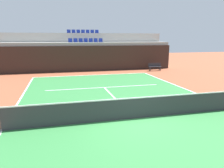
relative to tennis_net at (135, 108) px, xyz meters
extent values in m
plane|color=brown|center=(0.00, 0.00, -0.51)|extent=(80.00, 80.00, 0.00)
cube|color=#2D7238|center=(0.00, 0.00, -0.50)|extent=(11.00, 24.00, 0.01)
cube|color=white|center=(0.00, 11.95, -0.50)|extent=(11.00, 0.10, 0.00)
cube|color=white|center=(-5.45, 0.00, -0.50)|extent=(0.10, 24.00, 0.00)
cube|color=white|center=(0.00, 6.40, -0.50)|extent=(8.26, 0.10, 0.00)
cube|color=white|center=(0.00, 3.20, -0.50)|extent=(0.10, 6.40, 0.00)
cube|color=black|center=(0.00, 14.73, 0.86)|extent=(19.18, 0.30, 2.73)
cube|color=#9E9E99|center=(0.00, 16.08, 1.04)|extent=(19.18, 2.40, 3.09)
cube|color=#9E9E99|center=(0.00, 18.48, 1.55)|extent=(19.18, 2.40, 4.12)
cube|color=navy|center=(-1.72, 16.08, 2.60)|extent=(0.44, 0.44, 0.04)
cube|color=navy|center=(-1.72, 16.28, 2.82)|extent=(0.44, 0.04, 0.40)
cube|color=navy|center=(-1.15, 16.08, 2.60)|extent=(0.44, 0.44, 0.04)
cube|color=navy|center=(-1.15, 16.28, 2.82)|extent=(0.44, 0.04, 0.40)
cube|color=navy|center=(-0.57, 16.08, 2.60)|extent=(0.44, 0.44, 0.04)
cube|color=navy|center=(-0.57, 16.28, 2.82)|extent=(0.44, 0.04, 0.40)
cube|color=navy|center=(0.00, 16.08, 2.60)|extent=(0.44, 0.44, 0.04)
cube|color=navy|center=(0.00, 16.28, 2.82)|extent=(0.44, 0.04, 0.40)
cube|color=navy|center=(0.57, 16.08, 2.60)|extent=(0.44, 0.44, 0.04)
cube|color=navy|center=(0.57, 16.28, 2.82)|extent=(0.44, 0.04, 0.40)
cube|color=navy|center=(1.15, 16.08, 2.60)|extent=(0.44, 0.44, 0.04)
cube|color=navy|center=(1.15, 16.28, 2.82)|extent=(0.44, 0.04, 0.40)
cube|color=navy|center=(1.72, 16.08, 2.60)|extent=(0.44, 0.44, 0.04)
cube|color=navy|center=(1.72, 16.28, 2.82)|extent=(0.44, 0.04, 0.40)
cube|color=navy|center=(-1.72, 18.48, 3.63)|extent=(0.44, 0.44, 0.04)
cube|color=navy|center=(-1.72, 18.68, 3.85)|extent=(0.44, 0.04, 0.40)
cube|color=navy|center=(-1.15, 18.48, 3.63)|extent=(0.44, 0.44, 0.04)
cube|color=navy|center=(-1.15, 18.68, 3.85)|extent=(0.44, 0.04, 0.40)
cube|color=navy|center=(-0.57, 18.48, 3.63)|extent=(0.44, 0.44, 0.04)
cube|color=navy|center=(-0.57, 18.68, 3.85)|extent=(0.44, 0.04, 0.40)
cube|color=navy|center=(0.00, 18.48, 3.63)|extent=(0.44, 0.44, 0.04)
cube|color=navy|center=(0.00, 18.68, 3.85)|extent=(0.44, 0.04, 0.40)
cube|color=navy|center=(0.57, 18.48, 3.63)|extent=(0.44, 0.44, 0.04)
cube|color=navy|center=(0.57, 18.68, 3.85)|extent=(0.44, 0.04, 0.40)
cube|color=navy|center=(1.15, 18.48, 3.63)|extent=(0.44, 0.44, 0.04)
cube|color=navy|center=(1.15, 18.68, 3.85)|extent=(0.44, 0.04, 0.40)
cube|color=navy|center=(1.72, 18.48, 3.63)|extent=(0.44, 0.44, 0.04)
cube|color=navy|center=(1.72, 18.68, 3.85)|extent=(0.44, 0.04, 0.40)
cube|color=#333338|center=(0.00, 0.00, -0.04)|extent=(10.90, 0.02, 0.92)
cube|color=white|center=(0.00, 0.00, 0.45)|extent=(10.90, 0.04, 0.05)
cube|color=#232328|center=(7.18, 13.13, -0.06)|extent=(1.50, 0.40, 0.05)
cube|color=#232328|center=(7.18, 13.31, 0.16)|extent=(1.50, 0.04, 0.36)
cube|color=#2D2D33|center=(6.58, 12.99, -0.30)|extent=(0.06, 0.06, 0.42)
cube|color=#2D2D33|center=(7.78, 12.99, -0.30)|extent=(0.06, 0.06, 0.42)
cube|color=#2D2D33|center=(6.58, 13.27, -0.30)|extent=(0.06, 0.06, 0.42)
cube|color=#2D2D33|center=(7.78, 13.27, -0.30)|extent=(0.06, 0.06, 0.42)
camera|label=1|loc=(-3.19, -8.57, 3.01)|focal=34.55mm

